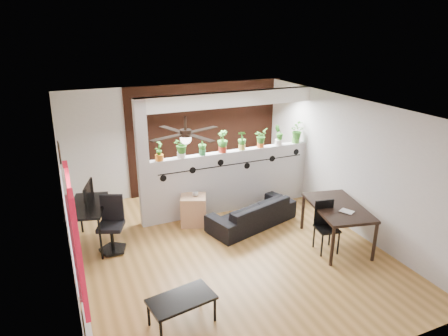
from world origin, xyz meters
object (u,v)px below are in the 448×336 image
potted_plant_3 (223,141)px  potted_plant_4 (242,140)px  potted_plant_0 (159,149)px  cup (195,194)px  potted_plant_5 (261,137)px  folding_chair (325,221)px  ceiling_fan (186,135)px  sofa (252,213)px  computer_desk (88,209)px  coffee_table (182,301)px  potted_plant_6 (279,135)px  potted_plant_7 (296,132)px  cube_shelf (194,210)px  dining_table (338,210)px  potted_plant_1 (181,146)px  office_chair (112,228)px  potted_plant_2 (202,145)px

potted_plant_3 → potted_plant_4: potted_plant_3 is taller
potted_plant_0 → cup: bearing=-29.0°
potted_plant_5 → folding_chair: potted_plant_5 is taller
ceiling_fan → sofa: bearing=29.7°
computer_desk → cup: bearing=1.0°
cup → coffee_table: bearing=-113.4°
potted_plant_3 → cup: size_ratio=4.09×
potted_plant_4 → potted_plant_5: size_ratio=0.97×
potted_plant_3 → potted_plant_6: bearing=0.0°
potted_plant_7 → computer_desk: bearing=-175.4°
potted_plant_7 → cube_shelf: 2.92m
ceiling_fan → potted_plant_7: (3.18, 1.80, -0.72)m
potted_plant_4 → coffee_table: potted_plant_4 is taller
potted_plant_4 → dining_table: bearing=-66.6°
cup → computer_desk: 2.08m
dining_table → coffee_table: dining_table is taller
potted_plant_1 → cup: potted_plant_1 is taller
office_chair → potted_plant_0: bearing=32.5°
potted_plant_2 → office_chair: bearing=-160.6°
folding_chair → coffee_table: (-2.97, -0.84, -0.18)m
potted_plant_3 → coffee_table: 3.79m
cup → office_chair: (-1.72, -0.37, -0.21)m
potted_plant_5 → potted_plant_6: size_ratio=0.94×
potted_plant_3 → potted_plant_4: 0.45m
ceiling_fan → potted_plant_3: 2.38m
dining_table → coffee_table: size_ratio=1.65×
folding_chair → computer_desk: bearing=154.9°
potted_plant_0 → potted_plant_7: 3.16m
dining_table → folding_chair: 0.34m
ceiling_fan → potted_plant_0: 1.94m
cup → potted_plant_0: bearing=151.0°
computer_desk → folding_chair: (3.88, -1.82, -0.19)m
sofa → potted_plant_0: bearing=-43.7°
potted_plant_0 → potted_plant_7: bearing=0.0°
potted_plant_2 → potted_plant_7: (2.26, 0.00, 0.04)m
potted_plant_3 → sofa: potted_plant_3 is taller
coffee_table → sofa: bearing=44.8°
potted_plant_7 → sofa: potted_plant_7 is taller
potted_plant_0 → potted_plant_6: bearing=0.0°
computer_desk → office_chair: office_chair is taller
potted_plant_0 → computer_desk: potted_plant_0 is taller
ceiling_fan → potted_plant_5: 3.00m
computer_desk → coffee_table: (0.91, -2.66, -0.38)m
dining_table → sofa: bearing=130.4°
potted_plant_5 → potted_plant_6: bearing=-0.0°
cup → sofa: bearing=-26.5°
dining_table → potted_plant_7: bearing=78.6°
cup → office_chair: office_chair is taller
potted_plant_3 → sofa: (0.28, -0.85, -1.33)m
ceiling_fan → cube_shelf: (0.58, 1.46, -2.01)m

